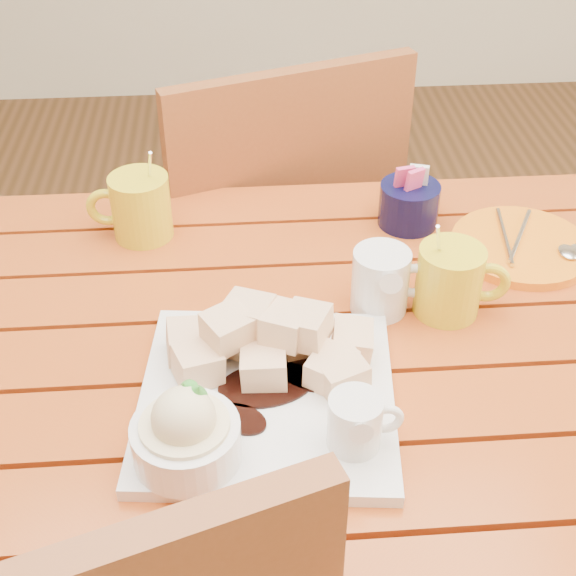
{
  "coord_description": "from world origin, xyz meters",
  "views": [
    {
      "loc": [
        -0.05,
        -0.75,
        1.41
      ],
      "look_at": [
        0.01,
        0.03,
        0.82
      ],
      "focal_mm": 50.0,
      "sensor_mm": 36.0,
      "label": 1
    }
  ],
  "objects": [
    {
      "name": "dessert_plate",
      "position": [
        -0.04,
        -0.11,
        0.78
      ],
      "size": [
        0.32,
        0.32,
        0.12
      ],
      "rotation": [
        0.0,
        0.0,
        -0.11
      ],
      "color": "white",
      "rests_on": "table"
    },
    {
      "name": "cream_pitcher",
      "position": [
        0.13,
        0.06,
        0.8
      ],
      "size": [
        0.11,
        0.09,
        0.09
      ],
      "rotation": [
        0.0,
        0.0,
        -0.11
      ],
      "color": "white",
      "rests_on": "table"
    },
    {
      "name": "chair_far",
      "position": [
        0.01,
        0.56,
        0.52
      ],
      "size": [
        0.55,
        0.55,
        0.93
      ],
      "rotation": [
        0.0,
        0.0,
        3.47
      ],
      "color": "brown",
      "rests_on": "ground"
    },
    {
      "name": "sugar_caddy",
      "position": [
        0.21,
        0.27,
        0.78
      ],
      "size": [
        0.09,
        0.09,
        0.1
      ],
      "color": "black",
      "rests_on": "table"
    },
    {
      "name": "coffee_mug_left",
      "position": [
        -0.19,
        0.27,
        0.8
      ],
      "size": [
        0.12,
        0.09,
        0.15
      ],
      "rotation": [
        0.0,
        0.0,
        -0.05
      ],
      "color": "yellow",
      "rests_on": "table"
    },
    {
      "name": "coffee_mug_right",
      "position": [
        0.22,
        0.05,
        0.8
      ],
      "size": [
        0.12,
        0.09,
        0.14
      ],
      "rotation": [
        0.0,
        0.0,
        -0.14
      ],
      "color": "yellow",
      "rests_on": "table"
    },
    {
      "name": "orange_saucer",
      "position": [
        0.36,
        0.18,
        0.76
      ],
      "size": [
        0.2,
        0.2,
        0.02
      ],
      "rotation": [
        0.0,
        0.0,
        -0.34
      ],
      "color": "orange",
      "rests_on": "table"
    },
    {
      "name": "table",
      "position": [
        0.0,
        0.0,
        0.64
      ],
      "size": [
        1.2,
        0.79,
        0.75
      ],
      "color": "#AF3A16",
      "rests_on": "ground"
    }
  ]
}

